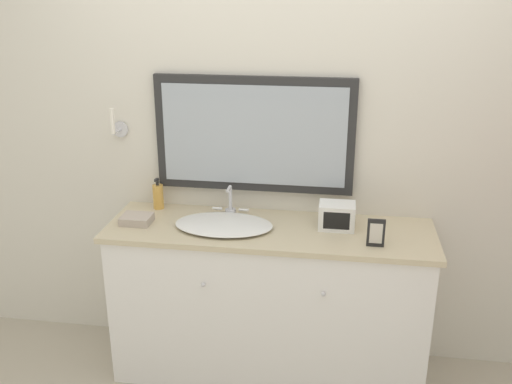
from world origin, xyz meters
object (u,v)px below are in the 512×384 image
at_px(sink_basin, 224,224).
at_px(soap_bottle, 158,196).
at_px(appliance_box, 337,216).
at_px(picture_frame, 376,233).

xyz_separation_m(sink_basin, soap_bottle, (-0.43, 0.21, 0.05)).
bearing_deg(appliance_box, picture_frame, -45.61).
xyz_separation_m(sink_basin, picture_frame, (0.78, -0.12, 0.05)).
bearing_deg(soap_bottle, appliance_box, -7.35).
height_order(sink_basin, appliance_box, sink_basin).
bearing_deg(picture_frame, appliance_box, 134.39).
distance_m(sink_basin, picture_frame, 0.79).
relative_size(sink_basin, picture_frame, 3.62).
xyz_separation_m(soap_bottle, picture_frame, (1.21, -0.33, -0.00)).
bearing_deg(appliance_box, soap_bottle, 172.65).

